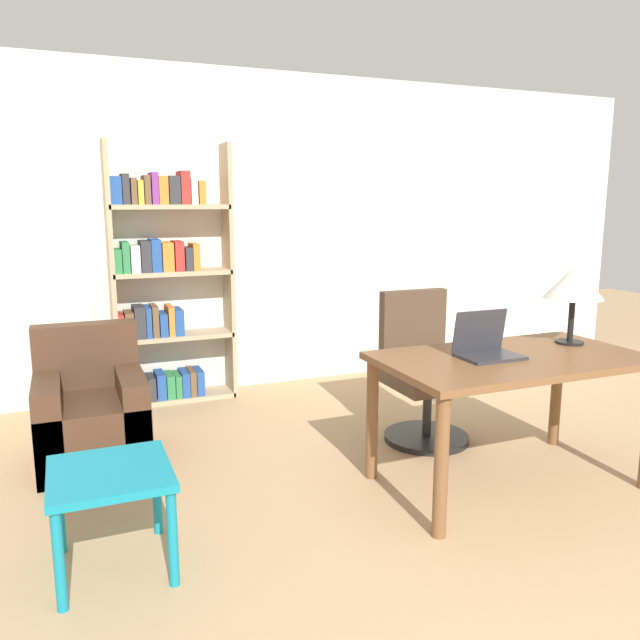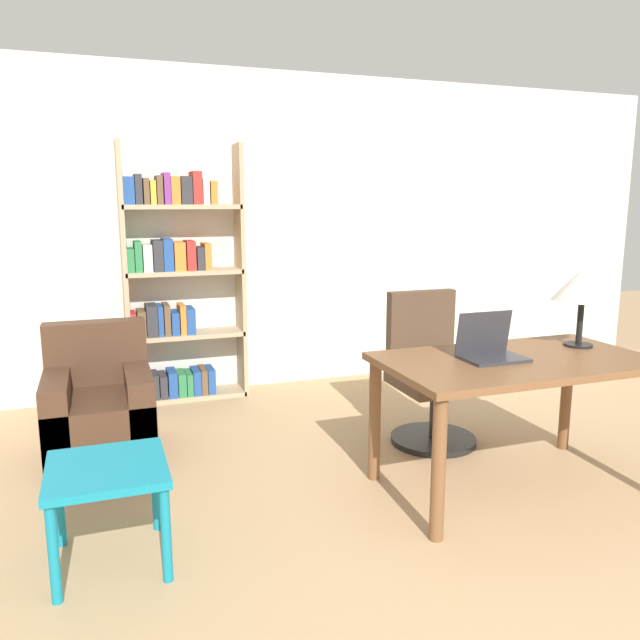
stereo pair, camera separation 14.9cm
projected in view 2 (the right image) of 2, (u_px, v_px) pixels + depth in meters
name	position (u px, v px, depth m)	size (l,w,h in m)	color
wall_back	(266.00, 233.00, 5.42)	(8.00, 0.06, 2.70)	silver
desk	(516.00, 376.00, 3.48)	(1.50, 0.84, 0.76)	brown
laptop	(490.00, 349.00, 3.44)	(0.34, 0.25, 0.26)	#2D2D33
table_lamp	(583.00, 285.00, 3.68)	(0.35, 0.35, 0.48)	black
office_chair	(430.00, 376.00, 4.25)	(0.58, 0.58, 1.02)	black
side_table_blue	(107.00, 482.00, 2.78)	(0.52, 0.54, 0.47)	teal
armchair	(100.00, 413.00, 4.02)	(0.65, 0.74, 0.83)	#472D1E
bookshelf	(176.00, 285.00, 5.04)	(0.96, 0.28, 2.08)	tan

